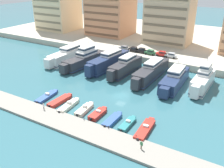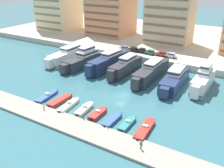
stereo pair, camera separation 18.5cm
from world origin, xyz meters
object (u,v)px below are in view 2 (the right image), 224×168
Objects in this scene: motorboat_blue_center_right at (112,120)px; car_red_center at (162,54)px; yacht_charcoal_left at (85,59)px; motorboat_blue_far_left at (47,96)px; yacht_navy_center_right at (174,79)px; car_black_mid_left at (142,50)px; yacht_white_far_left at (68,55)px; yacht_navy_mid_left at (109,62)px; motorboat_red_right at (145,129)px; yacht_charcoal_center_left at (126,66)px; yacht_white_mid_right at (203,80)px; motorboat_teal_mid_right at (127,124)px; yacht_charcoal_center at (151,71)px; car_green_center_left at (151,52)px; motorboat_cream_mid_left at (69,105)px; motorboat_red_left at (60,100)px; pedestrian_mid_deck at (141,144)px; motorboat_red_center at (98,114)px; car_silver_center_right at (171,55)px; motorboat_cream_center_left at (84,109)px; pedestrian_near_edge at (44,106)px; car_black_left at (134,49)px; car_grey_far_left at (125,48)px.

motorboat_blue_center_right is 43.27m from car_red_center.
yacht_charcoal_left is 25.43m from motorboat_blue_far_left.
car_black_mid_left is at bearing 135.98° from yacht_navy_center_right.
yacht_white_far_left is 0.96× the size of yacht_navy_mid_left.
yacht_white_far_left is 49.68m from motorboat_red_right.
yacht_charcoal_center_left is 2.08× the size of motorboat_red_right.
motorboat_teal_mid_right is at bearing -109.02° from yacht_white_mid_right.
motorboat_teal_mid_right is 1.58× the size of car_red_center.
car_green_center_left is (-6.75, 15.51, 1.02)m from yacht_charcoal_center.
yacht_navy_center_right is 30.87m from motorboat_cream_mid_left.
yacht_charcoal_center is at bearing -56.79° from car_black_mid_left.
motorboat_cream_mid_left is 15.83m from motorboat_teal_mid_right.
motorboat_red_left is 1.93× the size of car_black_mid_left.
motorboat_red_left is (-4.81, -25.76, -1.84)m from yacht_charcoal_center_left.
car_green_center_left is (8.73, 15.00, 0.76)m from yacht_navy_mid_left.
motorboat_red_left is at bearing 165.06° from pedestrian_mid_deck.
motorboat_red_center is (22.30, -25.11, -1.93)m from yacht_charcoal_left.
car_silver_center_right reaches higher than motorboat_blue_center_right.
yacht_white_mid_right is (39.29, 1.71, 0.19)m from yacht_charcoal_left.
pedestrian_near_edge is (-8.02, -4.96, 1.00)m from motorboat_cream_center_left.
motorboat_teal_mid_right is 43.52m from car_red_center.
yacht_navy_center_right is 4.83× the size of car_green_center_left.
yacht_charcoal_left is 31.79m from pedestrian_near_edge.
pedestrian_mid_deck is (17.43, -6.38, 1.06)m from motorboat_cream_center_left.
car_black_mid_left is 53.64m from pedestrian_mid_deck.
motorboat_cream_center_left reaches higher than motorboat_cream_mid_left.
yacht_charcoal_center is 5.34× the size of car_black_left.
yacht_white_far_left is 3.17× the size of motorboat_teal_mid_right.
yacht_charcoal_center_left is at bearing -83.72° from car_black_mid_left.
yacht_charcoal_left reaches higher than pedestrian_mid_deck.
car_grey_far_left is (-7.50, 42.25, 2.77)m from motorboat_cream_mid_left.
motorboat_cream_mid_left is at bearing -13.87° from motorboat_red_left.
yacht_navy_mid_left is 12.66× the size of pedestrian_mid_deck.
yacht_charcoal_center reaches higher than motorboat_blue_center_right.
yacht_charcoal_center_left is at bearing 79.42° from motorboat_red_left.
yacht_white_mid_right reaches higher than yacht_navy_mid_left.
yacht_white_far_left is at bearing -147.90° from car_green_center_left.
motorboat_teal_mid_right is 1.56× the size of car_grey_far_left.
yacht_navy_mid_left is 3.12× the size of motorboat_blue_center_right.
yacht_charcoal_left is 24.20m from car_green_center_left.
yacht_navy_mid_left is 34.68m from motorboat_teal_mid_right.
car_silver_center_right reaches higher than motorboat_blue_far_left.
pedestrian_near_edge is at bearing -93.80° from car_black_mid_left.
motorboat_red_center is 1.48× the size of car_black_left.
yacht_charcoal_left is 5.01× the size of car_black_left.
yacht_charcoal_center is at bearing 2.00° from yacht_charcoal_center_left.
motorboat_cream_center_left is 0.78× the size of motorboat_red_right.
motorboat_blue_center_right is 1.67× the size of car_silver_center_right.
yacht_white_far_left is at bearing -179.17° from yacht_charcoal_center.
yacht_white_far_left reaches higher than motorboat_red_left.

